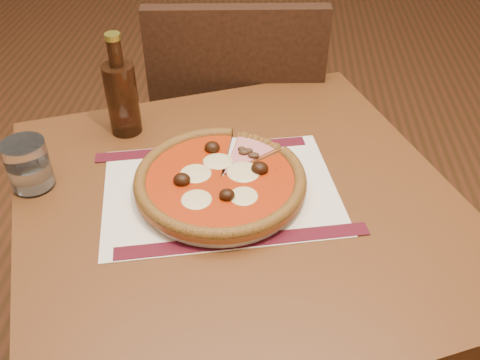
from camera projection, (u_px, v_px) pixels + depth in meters
name	position (u px, v px, depth m)	size (l,w,h in m)	color
table	(239.00, 238.00, 1.05)	(1.04, 1.04, 0.75)	#5E3416
chair_far	(236.00, 127.00, 1.57)	(0.48, 0.48, 0.94)	black
placemat	(221.00, 191.00, 1.01)	(0.43, 0.31, 0.00)	beige
plate	(220.00, 187.00, 1.00)	(0.30, 0.30, 0.02)	white
pizza	(220.00, 179.00, 0.99)	(0.32, 0.32, 0.04)	#A65628
ham_slice	(254.00, 155.00, 1.05)	(0.11, 0.14, 0.02)	#A65628
water_glass	(28.00, 165.00, 0.99)	(0.08, 0.08, 0.10)	white
bottle	(122.00, 95.00, 1.11)	(0.07, 0.07, 0.22)	#351B0D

